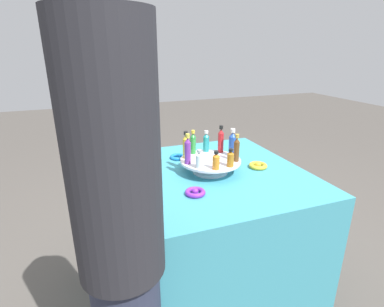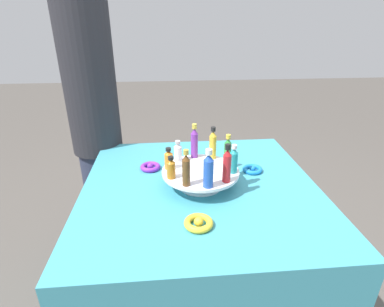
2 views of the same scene
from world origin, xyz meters
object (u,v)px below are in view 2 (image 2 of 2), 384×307
(bottle_clear, at_px, (178,152))
(bottle_red, at_px, (227,165))
(bottle_green, at_px, (228,151))
(ribbon_bow_gold, at_px, (198,223))
(bottle_teal, at_px, (234,160))
(bottle_amber, at_px, (171,168))
(bottle_purple, at_px, (194,142))
(ribbon_bow_blue, at_px, (252,169))
(display_stand, at_px, (200,175))
(bottle_brown, at_px, (186,169))
(ribbon_bow_purple, at_px, (150,167))
(bottle_blue, at_px, (208,170))
(bottle_orange, at_px, (169,159))
(person_figure, at_px, (96,127))
(bottle_gold, at_px, (213,144))

(bottle_clear, xyz_separation_m, bottle_red, (0.19, 0.17, 0.03))
(bottle_green, height_order, ribbon_bow_gold, bottle_green)
(bottle_teal, distance_m, bottle_amber, 0.25)
(bottle_purple, height_order, bottle_clear, bottle_purple)
(bottle_green, relative_size, bottle_red, 0.86)
(bottle_teal, relative_size, bottle_red, 0.78)
(bottle_green, height_order, ribbon_bow_blue, bottle_green)
(display_stand, height_order, bottle_green, bottle_green)
(bottle_clear, distance_m, ribbon_bow_gold, 0.38)
(bottle_brown, height_order, ribbon_bow_gold, bottle_brown)
(bottle_purple, height_order, ribbon_bow_gold, bottle_purple)
(bottle_green, height_order, ribbon_bow_purple, bottle_green)
(bottle_green, xyz_separation_m, bottle_blue, (0.18, -0.11, 0.01))
(bottle_teal, distance_m, bottle_brown, 0.21)
(bottle_amber, height_order, ribbon_bow_purple, bottle_amber)
(display_stand, height_order, ribbon_bow_blue, display_stand)
(bottle_orange, relative_size, ribbon_bow_gold, 0.92)
(bottle_teal, bearing_deg, display_stand, -102.43)
(bottle_teal, distance_m, ribbon_bow_purple, 0.40)
(bottle_amber, xyz_separation_m, ribbon_bow_purple, (-0.22, -0.09, -0.10))
(bottle_orange, xyz_separation_m, person_figure, (-0.50, -0.39, -0.02))
(bottle_gold, relative_size, bottle_purple, 0.94)
(display_stand, bearing_deg, ribbon_bow_gold, -7.89)
(display_stand, relative_size, person_figure, 0.20)
(bottle_green, relative_size, bottle_clear, 1.41)
(bottle_clear, relative_size, person_figure, 0.06)
(bottle_blue, distance_m, ribbon_bow_gold, 0.19)
(bottle_blue, height_order, ribbon_bow_blue, bottle_blue)
(bottle_purple, xyz_separation_m, bottle_amber, (0.18, -0.11, -0.03))
(bottle_amber, relative_size, bottle_red, 0.60)
(display_stand, xyz_separation_m, bottle_purple, (-0.13, -0.01, 0.09))
(bottle_gold, relative_size, person_figure, 0.09)
(bottle_teal, bearing_deg, person_figure, -130.70)
(bottle_green, height_order, bottle_brown, bottle_brown)
(bottle_teal, relative_size, bottle_gold, 0.82)
(bottle_purple, relative_size, bottle_blue, 1.04)
(bottle_green, xyz_separation_m, bottle_orange, (0.02, -0.25, -0.02))
(bottle_purple, bearing_deg, bottle_red, 23.57)
(bottle_orange, bearing_deg, bottle_blue, 41.57)
(ribbon_bow_blue, distance_m, person_figure, 0.88)
(bottle_clear, bearing_deg, ribbon_bow_purple, -118.27)
(bottle_orange, bearing_deg, bottle_clear, 149.57)
(ribbon_bow_blue, bearing_deg, bottle_purple, -96.24)
(bottle_amber, relative_size, ribbon_bow_blue, 1.01)
(bottle_orange, distance_m, person_figure, 0.63)
(bottle_blue, height_order, person_figure, person_figure)
(bottle_amber, xyz_separation_m, ribbon_bow_gold, (0.21, 0.08, -0.10))
(bottle_green, height_order, person_figure, person_figure)
(bottle_gold, height_order, bottle_red, bottle_red)
(ribbon_bow_gold, bearing_deg, bottle_amber, -158.90)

